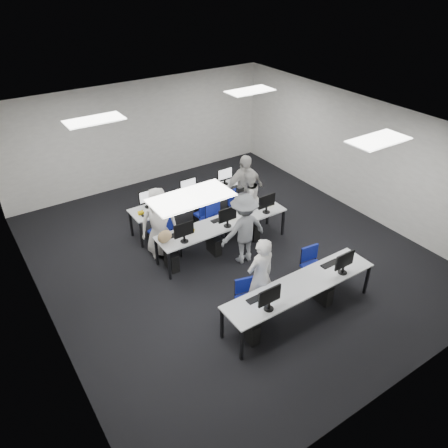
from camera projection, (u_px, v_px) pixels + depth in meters
room at (228, 196)px, 9.33m from camera, size 9.00×9.02×3.00m
ceiling_panels at (229, 129)px, 8.54m from camera, size 5.20×4.60×0.02m
desk_front at (300, 287)px, 8.07m from camera, size 3.20×0.70×0.73m
desk_mid at (223, 224)px, 9.91m from camera, size 3.20×0.70×0.73m
desk_back at (192, 199)px, 10.89m from camera, size 3.20×0.70×0.73m
equipment_front at (292, 304)px, 8.14m from camera, size 2.51×0.41×1.19m
equipment_mid at (217, 239)px, 9.98m from camera, size 2.91×0.41×1.19m
equipment_back at (199, 208)px, 11.17m from camera, size 2.91×0.41×1.19m
chair_0 at (247, 307)px, 8.24m from camera, size 0.49×0.52×0.81m
chair_1 at (312, 274)px, 9.05m from camera, size 0.47×0.50×0.86m
chair_2 at (168, 244)px, 9.92m from camera, size 0.47×0.51×0.93m
chair_3 at (213, 228)px, 10.48m from camera, size 0.48×0.53×0.98m
chair_4 at (240, 215)px, 10.99m from camera, size 0.56×0.60×0.97m
chair_5 at (162, 237)px, 10.16m from camera, size 0.58×0.60×0.92m
chair_6 at (207, 221)px, 10.74m from camera, size 0.55×0.59×0.97m
chair_7 at (241, 212)px, 11.17m from camera, size 0.52×0.55×0.88m
handbag at (165, 237)px, 9.15m from camera, size 0.38×0.28×0.28m
student_0 at (260, 277)px, 8.07m from camera, size 0.63×0.43×1.67m
student_1 at (248, 199)px, 10.80m from camera, size 0.81×0.69×1.49m
student_2 at (159, 222)px, 9.69m from camera, size 0.93×0.75×1.66m
student_3 at (244, 189)px, 10.86m from camera, size 1.09×0.51×1.82m
photographer at (244, 229)px, 9.47m from camera, size 1.10×0.66×1.66m
dslr_camera at (240, 189)px, 9.13m from camera, size 0.15×0.19×0.10m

